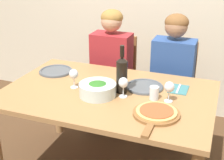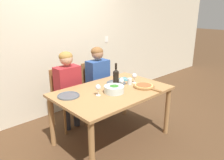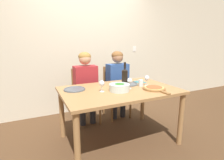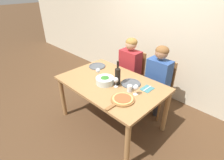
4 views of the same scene
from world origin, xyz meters
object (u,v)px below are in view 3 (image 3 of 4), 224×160
at_px(broccoli_bowl, 119,87).
at_px(wine_bottle, 125,78).
at_px(dinner_plate_right, 128,84).
at_px(wine_glass_right, 147,79).
at_px(chair_right, 115,89).
at_px(pizza_on_board, 154,88).
at_px(chair_left, 84,93).
at_px(fork_on_napkin, 140,82).
at_px(wine_glass_left, 102,84).
at_px(person_man, 118,78).
at_px(water_tumbler, 141,83).
at_px(dinner_plate_left, 75,89).
at_px(wine_glass_centre, 130,81).
at_px(person_woman, 86,81).

bearing_deg(broccoli_bowl, wine_bottle, 38.82).
relative_size(broccoli_bowl, dinner_plate_right, 0.93).
bearing_deg(wine_glass_right, chair_right, 97.04).
bearing_deg(broccoli_bowl, pizza_on_board, -16.65).
bearing_deg(dinner_plate_right, chair_left, 126.15).
distance_m(wine_glass_right, fork_on_napkin, 0.25).
xyz_separation_m(chair_left, broccoli_bowl, (0.21, -0.93, 0.31)).
bearing_deg(wine_glass_left, wine_bottle, 8.09).
bearing_deg(wine_bottle, person_man, 70.05).
relative_size(pizza_on_board, wine_glass_left, 2.96).
bearing_deg(water_tumbler, chair_right, 90.03).
distance_m(chair_right, wine_glass_left, 1.12).
relative_size(person_man, dinner_plate_left, 4.30).
distance_m(person_man, pizza_on_board, 0.96).
relative_size(chair_right, water_tumbler, 9.87).
relative_size(chair_left, wine_glass_right, 6.28).
relative_size(chair_right, fork_on_napkin, 5.27).
bearing_deg(dinner_plate_left, chair_right, 34.07).
relative_size(wine_bottle, wine_glass_centre, 2.39).
relative_size(wine_bottle, wine_glass_right, 2.39).
height_order(wine_glass_left, wine_glass_centre, same).
distance_m(chair_left, dinner_plate_right, 0.87).
bearing_deg(person_woman, chair_left, 90.00).
xyz_separation_m(dinner_plate_right, wine_glass_right, (0.22, -0.17, 0.10)).
bearing_deg(dinner_plate_left, pizza_on_board, -24.09).
distance_m(chair_right, person_man, 0.26).
distance_m(chair_right, dinner_plate_right, 0.73).
distance_m(person_woman, pizza_on_board, 1.17).
xyz_separation_m(dinner_plate_left, wine_glass_centre, (0.71, -0.26, 0.10)).
distance_m(chair_right, fork_on_napkin, 0.68).
xyz_separation_m(chair_right, fork_on_napkin, (0.14, -0.62, 0.26)).
xyz_separation_m(person_woman, wine_glass_right, (0.71, -0.73, 0.12)).
height_order(wine_glass_right, fork_on_napkin, wine_glass_right).
distance_m(person_man, wine_glass_left, 0.98).
bearing_deg(wine_glass_left, dinner_plate_left, 141.48).
distance_m(dinner_plate_right, pizza_on_board, 0.44).
relative_size(dinner_plate_right, fork_on_napkin, 1.61).
distance_m(person_woman, wine_bottle, 0.80).
distance_m(pizza_on_board, wine_glass_centre, 0.35).
relative_size(wine_glass_right, fork_on_napkin, 0.84).
xyz_separation_m(wine_glass_left, wine_glass_centre, (0.40, -0.02, 0.00)).
distance_m(person_woman, water_tumbler, 0.95).
height_order(wine_bottle, dinner_plate_left, wine_bottle).
xyz_separation_m(wine_bottle, wine_glass_centre, (0.04, -0.07, -0.04)).
height_order(chair_right, wine_glass_left, chair_right).
bearing_deg(person_woman, broccoli_bowl, -75.71).
xyz_separation_m(chair_right, wine_glass_centre, (-0.22, -0.88, 0.36)).
height_order(person_woman, wine_glass_centre, person_woman).
distance_m(person_woman, dinner_plate_left, 0.60).
relative_size(person_man, wine_bottle, 3.44).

